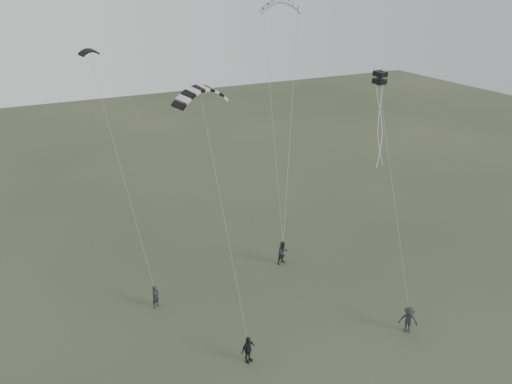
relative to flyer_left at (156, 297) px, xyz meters
name	(u,v)px	position (x,y,z in m)	size (l,w,h in m)	color
ground	(279,332)	(5.96, -5.82, -0.77)	(140.00, 140.00, 0.00)	#363D27
flyer_left	(156,297)	(0.00, 0.00, 0.00)	(0.56, 0.37, 1.54)	black
flyer_right	(283,253)	(10.02, 1.07, 0.13)	(0.87, 0.68, 1.80)	#26272C
flyer_center	(248,349)	(3.20, -7.20, 0.05)	(0.96, 0.40, 1.63)	black
flyer_far	(408,320)	(12.94, -9.17, 0.09)	(1.11, 0.64, 1.72)	#252529
kite_dark_small	(89,50)	(-1.21, 6.78, 14.75)	(1.44, 0.43, 0.49)	black
kite_pale_large	(281,1)	(14.45, 10.14, 17.25)	(3.41, 0.77, 1.45)	#ACAFB2
kite_striped	(201,88)	(3.05, -1.82, 13.54)	(3.35, 0.84, 1.28)	black
kite_box	(380,78)	(13.67, -3.59, 13.54)	(0.64, 0.64, 0.72)	black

